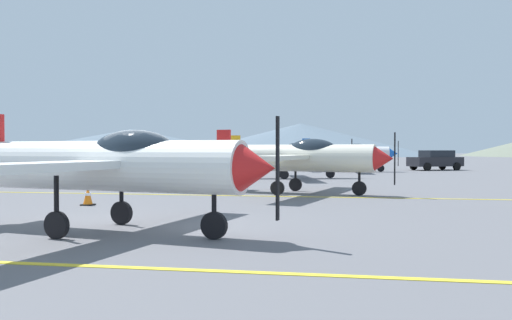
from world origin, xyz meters
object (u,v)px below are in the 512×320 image
(airplane_back, at_px, (349,153))
(car_sedan, at_px, (435,160))
(airplane_near, at_px, (110,164))
(traffic_cone_front, at_px, (88,196))
(airplane_mid, at_px, (298,157))
(airplane_far, at_px, (290,154))

(airplane_back, xyz_separation_m, car_sedan, (7.00, 4.20, -0.58))
(airplane_near, height_order, traffic_cone_front, airplane_near)
(traffic_cone_front, bearing_deg, airplane_back, 72.78)
(airplane_mid, height_order, airplane_far, same)
(airplane_mid, height_order, traffic_cone_front, airplane_mid)
(airplane_back, height_order, traffic_cone_front, airplane_back)
(airplane_mid, xyz_separation_m, airplane_back, (2.02, 20.42, 0.00))
(airplane_far, bearing_deg, airplane_mid, -82.28)
(airplane_near, xyz_separation_m, traffic_cone_front, (-3.02, 4.87, -1.14))
(traffic_cone_front, bearing_deg, car_sedan, 63.47)
(airplane_far, xyz_separation_m, airplane_back, (3.46, 9.80, 0.00))
(airplane_near, xyz_separation_m, airplane_far, (1.55, 20.96, 0.00))
(car_sedan, xyz_separation_m, traffic_cone_front, (-15.02, -30.09, -0.56))
(traffic_cone_front, bearing_deg, airplane_far, 74.15)
(airplane_mid, relative_size, airplane_far, 1.00)
(airplane_near, relative_size, airplane_far, 1.00)
(airplane_back, relative_size, traffic_cone_front, 14.37)
(airplane_near, distance_m, traffic_cone_front, 5.84)
(airplane_back, distance_m, traffic_cone_front, 27.13)
(airplane_back, distance_m, car_sedan, 8.18)
(airplane_near, height_order, airplane_back, same)
(airplane_near, distance_m, airplane_far, 21.02)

